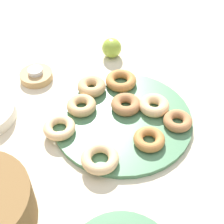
# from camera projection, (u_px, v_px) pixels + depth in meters

# --- Properties ---
(ground_plane) EXTENTS (2.40, 2.40, 0.00)m
(ground_plane) POSITION_uv_depth(u_px,v_px,m) (122.00, 121.00, 0.91)
(ground_plane) COLOR beige
(donut_plate) EXTENTS (0.38, 0.38, 0.01)m
(donut_plate) POSITION_uv_depth(u_px,v_px,m) (122.00, 119.00, 0.91)
(donut_plate) COLOR #4C7F56
(donut_plate) RESTS_ON ground_plane
(donut_0) EXTENTS (0.12, 0.12, 0.03)m
(donut_0) POSITION_uv_depth(u_px,v_px,m) (81.00, 105.00, 0.91)
(donut_0) COLOR tan
(donut_0) RESTS_ON donut_plate
(donut_1) EXTENTS (0.11, 0.11, 0.03)m
(donut_1) POSITION_uv_depth(u_px,v_px,m) (92.00, 86.00, 0.97)
(donut_1) COLOR tan
(donut_1) RESTS_ON donut_plate
(donut_2) EXTENTS (0.12, 0.12, 0.03)m
(donut_2) POSITION_uv_depth(u_px,v_px,m) (100.00, 159.00, 0.79)
(donut_2) COLOR #EABC84
(donut_2) RESTS_ON donut_plate
(donut_3) EXTENTS (0.11, 0.11, 0.02)m
(donut_3) POSITION_uv_depth(u_px,v_px,m) (149.00, 139.00, 0.83)
(donut_3) COLOR #BC7A3D
(donut_3) RESTS_ON donut_plate
(donut_4) EXTENTS (0.11, 0.11, 0.02)m
(donut_4) POSITION_uv_depth(u_px,v_px,m) (59.00, 128.00, 0.86)
(donut_4) COLOR #EABC84
(donut_4) RESTS_ON donut_plate
(donut_5) EXTENTS (0.09, 0.09, 0.02)m
(donut_5) POSITION_uv_depth(u_px,v_px,m) (178.00, 121.00, 0.87)
(donut_5) COLOR #B27547
(donut_5) RESTS_ON donut_plate
(donut_6) EXTENTS (0.12, 0.12, 0.03)m
(donut_6) POSITION_uv_depth(u_px,v_px,m) (121.00, 81.00, 0.99)
(donut_6) COLOR #BC7A3D
(donut_6) RESTS_ON donut_plate
(donut_7) EXTENTS (0.11, 0.11, 0.03)m
(donut_7) POSITION_uv_depth(u_px,v_px,m) (126.00, 104.00, 0.92)
(donut_7) COLOR #B27547
(donut_7) RESTS_ON donut_plate
(donut_8) EXTENTS (0.12, 0.12, 0.03)m
(donut_8) POSITION_uv_depth(u_px,v_px,m) (153.00, 105.00, 0.91)
(donut_8) COLOR #EABC84
(donut_8) RESTS_ON donut_plate
(candle_holder) EXTENTS (0.10, 0.10, 0.02)m
(candle_holder) POSITION_uv_depth(u_px,v_px,m) (36.00, 76.00, 1.03)
(candle_holder) COLOR tan
(candle_holder) RESTS_ON ground_plane
(tealight) EXTENTS (0.04, 0.04, 0.01)m
(tealight) POSITION_uv_depth(u_px,v_px,m) (35.00, 71.00, 1.01)
(tealight) COLOR silver
(tealight) RESTS_ON candle_holder
(apple) EXTENTS (0.07, 0.07, 0.07)m
(apple) POSITION_uv_depth(u_px,v_px,m) (112.00, 48.00, 1.10)
(apple) COLOR #93AD38
(apple) RESTS_ON ground_plane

